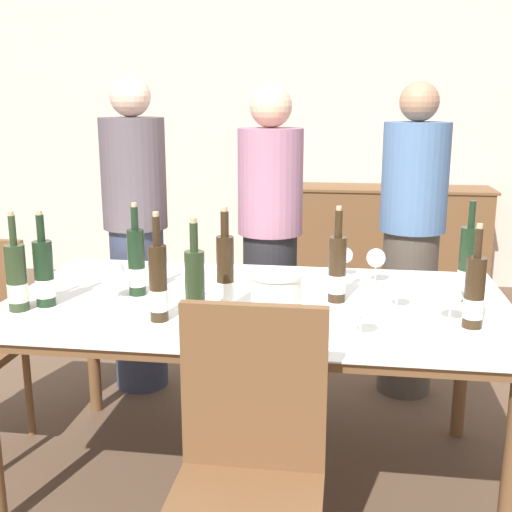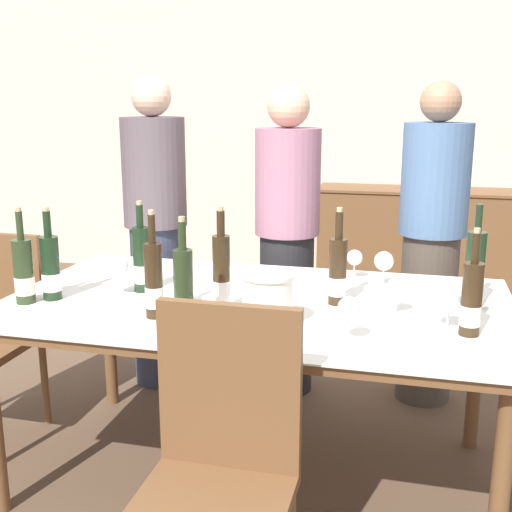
# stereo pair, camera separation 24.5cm
# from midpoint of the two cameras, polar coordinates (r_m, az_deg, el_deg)

# --- Properties ---
(ground_plane) EXTENTS (12.00, 12.00, 0.00)m
(ground_plane) POSITION_cam_midpoint_polar(r_m,az_deg,el_deg) (2.82, 2.62, -18.92)
(ground_plane) COLOR brown
(back_wall) EXTENTS (8.00, 0.10, 2.80)m
(back_wall) POSITION_cam_midpoint_polar(r_m,az_deg,el_deg) (5.45, 9.46, 12.23)
(back_wall) COLOR beige
(back_wall) RESTS_ON ground_plane
(sideboard_cabinet) EXTENTS (1.65, 0.46, 0.85)m
(sideboard_cabinet) POSITION_cam_midpoint_polar(r_m,az_deg,el_deg) (5.25, 15.78, 1.14)
(sideboard_cabinet) COLOR brown
(sideboard_cabinet) RESTS_ON ground_plane
(dining_table) EXTENTS (1.95, 1.12, 0.76)m
(dining_table) POSITION_cam_midpoint_polar(r_m,az_deg,el_deg) (2.51, 2.80, -5.37)
(dining_table) COLOR brown
(dining_table) RESTS_ON ground_plane
(ice_bucket) EXTENTS (0.18, 0.18, 0.19)m
(ice_bucket) POSITION_cam_midpoint_polar(r_m,az_deg,el_deg) (2.19, 4.24, -3.84)
(ice_bucket) COLOR white
(ice_bucket) RESTS_ON dining_table
(wine_bottle_0) EXTENTS (0.07, 0.07, 0.40)m
(wine_bottle_0) POSITION_cam_midpoint_polar(r_m,az_deg,el_deg) (2.10, -3.14, -3.51)
(wine_bottle_0) COLOR #28381E
(wine_bottle_0) RESTS_ON dining_table
(wine_bottle_1) EXTENTS (0.08, 0.08, 0.37)m
(wine_bottle_1) POSITION_cam_midpoint_polar(r_m,az_deg,el_deg) (2.56, -17.42, -1.44)
(wine_bottle_1) COLOR #28381E
(wine_bottle_1) RESTS_ON dining_table
(wine_bottle_2) EXTENTS (0.07, 0.07, 0.36)m
(wine_bottle_2) POSITION_cam_midpoint_polar(r_m,az_deg,el_deg) (2.26, 21.59, -3.73)
(wine_bottle_2) COLOR #332314
(wine_bottle_2) RESTS_ON dining_table
(wine_bottle_3) EXTENTS (0.06, 0.06, 0.39)m
(wine_bottle_3) POSITION_cam_midpoint_polar(r_m,az_deg,el_deg) (2.32, -0.09, -1.77)
(wine_bottle_3) COLOR #332314
(wine_bottle_3) RESTS_ON dining_table
(wine_bottle_4) EXTENTS (0.07, 0.07, 0.39)m
(wine_bottle_4) POSITION_cam_midpoint_polar(r_m,az_deg,el_deg) (2.57, 21.48, -1.34)
(wine_bottle_4) COLOR black
(wine_bottle_4) RESTS_ON dining_table
(wine_bottle_5) EXTENTS (0.07, 0.07, 0.37)m
(wine_bottle_5) POSITION_cam_midpoint_polar(r_m,az_deg,el_deg) (2.46, 10.12, -1.44)
(wine_bottle_5) COLOR #332314
(wine_bottle_5) RESTS_ON dining_table
(wine_bottle_6) EXTENTS (0.07, 0.07, 0.37)m
(wine_bottle_6) POSITION_cam_midpoint_polar(r_m,az_deg,el_deg) (2.61, -7.52, -0.43)
(wine_bottle_6) COLOR black
(wine_bottle_6) RESTS_ON dining_table
(wine_bottle_7) EXTENTS (0.07, 0.07, 0.39)m
(wine_bottle_7) POSITION_cam_midpoint_polar(r_m,az_deg,el_deg) (2.29, -6.07, -2.32)
(wine_bottle_7) COLOR #332314
(wine_bottle_7) RESTS_ON dining_table
(wine_bottle_8) EXTENTS (0.07, 0.07, 0.37)m
(wine_bottle_8) POSITION_cam_midpoint_polar(r_m,az_deg,el_deg) (2.57, -15.25, -1.14)
(wine_bottle_8) COLOR black
(wine_bottle_8) RESTS_ON dining_table
(wine_glass_0) EXTENTS (0.07, 0.07, 0.15)m
(wine_glass_0) POSITION_cam_midpoint_polar(r_m,az_deg,el_deg) (2.09, 11.63, -4.77)
(wine_glass_0) COLOR white
(wine_glass_0) RESTS_ON dining_table
(wine_glass_1) EXTENTS (0.07, 0.07, 0.14)m
(wine_glass_1) POSITION_cam_midpoint_polar(r_m,az_deg,el_deg) (2.40, 15.31, -2.82)
(wine_glass_1) COLOR white
(wine_glass_1) RESTS_ON dining_table
(wine_glass_2) EXTENTS (0.09, 0.09, 0.16)m
(wine_glass_2) POSITION_cam_midpoint_polar(r_m,az_deg,el_deg) (2.57, -9.57, -1.17)
(wine_glass_2) COLOR white
(wine_glass_2) RESTS_ON dining_table
(wine_glass_3) EXTENTS (0.08, 0.08, 0.15)m
(wine_glass_3) POSITION_cam_midpoint_polar(r_m,az_deg,el_deg) (2.73, 13.83, -0.58)
(wine_glass_3) COLOR white
(wine_glass_3) RESTS_ON dining_table
(wine_glass_4) EXTENTS (0.07, 0.07, 0.13)m
(wine_glass_4) POSITION_cam_midpoint_polar(r_m,az_deg,el_deg) (2.82, 11.23, -0.30)
(wine_glass_4) COLOR white
(wine_glass_4) RESTS_ON dining_table
(wine_glass_5) EXTENTS (0.08, 0.08, 0.14)m
(wine_glass_5) POSITION_cam_midpoint_polar(r_m,az_deg,el_deg) (2.31, 19.73, -3.92)
(wine_glass_5) COLOR white
(wine_glass_5) RESTS_ON dining_table
(chair_near_front) EXTENTS (0.42, 0.42, 0.97)m
(chair_near_front) POSITION_cam_midpoint_polar(r_m,az_deg,el_deg) (1.87, 0.65, -17.64)
(chair_near_front) COLOR brown
(chair_near_front) RESTS_ON ground_plane
(person_host) EXTENTS (0.33, 0.33, 1.64)m
(person_host) POSITION_cam_midpoint_polar(r_m,az_deg,el_deg) (3.42, -6.85, 1.84)
(person_host) COLOR #383F56
(person_host) RESTS_ON ground_plane
(person_guest_left) EXTENTS (0.33, 0.33, 1.60)m
(person_guest_left) POSITION_cam_midpoint_polar(r_m,az_deg,el_deg) (3.31, 4.90, 1.06)
(person_guest_left) COLOR #262628
(person_guest_left) RESTS_ON ground_plane
(person_guest_right) EXTENTS (0.33, 0.33, 1.61)m
(person_guest_right) POSITION_cam_midpoint_polar(r_m,az_deg,el_deg) (3.34, 17.35, 0.70)
(person_guest_right) COLOR #51473D
(person_guest_right) RESTS_ON ground_plane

